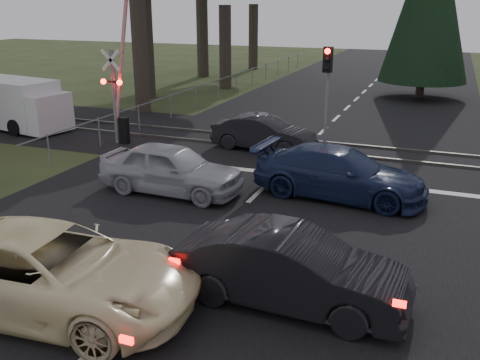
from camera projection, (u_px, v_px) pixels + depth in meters
The scene contains 15 objects.
ground at pixel (160, 287), 11.06m from camera, with size 120.00×120.00×0.00m, color #273417.
road at pixel (293, 160), 19.90m from camera, with size 14.00×100.00×0.01m, color black.
rail_corridor at pixel (306, 147), 21.66m from camera, with size 120.00×8.00×0.01m, color black.
stop_line at pixel (278, 173), 18.30m from camera, with size 13.00×0.35×0.00m, color silver.
rail_near at pixel (301, 151), 20.94m from camera, with size 120.00×0.12×0.10m, color #59544C.
rail_far at pixel (311, 141), 22.36m from camera, with size 120.00×0.12×0.10m, color #59544C.
crossing_signal at pixel (119, 94), 21.56m from camera, with size 1.62×0.38×6.96m.
traffic_signal_center at pixel (327, 83), 19.26m from camera, with size 0.32×0.48×4.10m.
fence_left at pixel (228, 95), 33.63m from camera, with size 0.10×36.00×1.20m, color slate, non-canonical shape.
cream_coupe at pixel (49, 271), 10.05m from camera, with size 2.66×5.76×1.60m, color beige.
dark_hatchback at pixel (291, 270), 10.20m from camera, with size 1.58×4.52×1.49m, color black.
silver_car at pixel (171, 169), 16.28m from camera, with size 1.80×4.48×1.53m, color #9FA1A7.
blue_sedan at pixel (340, 173), 15.92m from camera, with size 2.09×5.15×1.50m, color #162144.
dark_car_far at pixel (264, 133), 21.06m from camera, with size 1.42×4.09×1.35m, color black.
white_van at pixel (14, 104), 24.53m from camera, with size 6.03×3.00×2.26m.
Camera 1 is at (5.09, -8.52, 5.61)m, focal length 40.00 mm.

